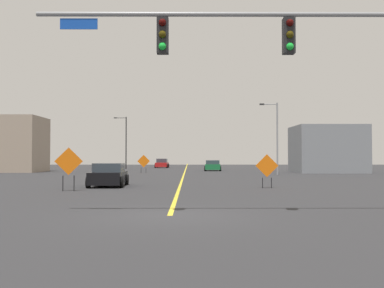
{
  "coord_description": "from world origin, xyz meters",
  "views": [
    {
      "loc": [
        0.58,
        -13.33,
        1.7
      ],
      "look_at": [
        0.8,
        29.66,
        2.96
      ],
      "focal_mm": 42.76,
      "sensor_mm": 36.0,
      "label": 1
    }
  ],
  "objects_px": {
    "construction_sign_right_lane": "(144,162)",
    "car_black_near": "(109,175)",
    "street_lamp_far_right": "(125,140)",
    "construction_sign_left_lane": "(69,163)",
    "car_green_mid": "(213,166)",
    "car_red_distant": "(162,164)",
    "construction_sign_median_near": "(267,167)",
    "street_lamp_mid_left": "(276,135)",
    "traffic_signal_assembly": "(286,53)"
  },
  "relations": [
    {
      "from": "construction_sign_right_lane",
      "to": "car_red_distant",
      "type": "relative_size",
      "value": 0.43
    },
    {
      "from": "street_lamp_mid_left",
      "to": "traffic_signal_assembly",
      "type": "bearing_deg",
      "value": -100.15
    },
    {
      "from": "construction_sign_right_lane",
      "to": "car_green_mid",
      "type": "relative_size",
      "value": 0.48
    },
    {
      "from": "construction_sign_right_lane",
      "to": "construction_sign_left_lane",
      "type": "height_order",
      "value": "construction_sign_left_lane"
    },
    {
      "from": "construction_sign_right_lane",
      "to": "car_black_near",
      "type": "distance_m",
      "value": 23.31
    },
    {
      "from": "street_lamp_mid_left",
      "to": "construction_sign_right_lane",
      "type": "bearing_deg",
      "value": 156.08
    },
    {
      "from": "construction_sign_right_lane",
      "to": "car_black_near",
      "type": "xyz_separation_m",
      "value": [
        0.29,
        -23.3,
        -0.57
      ]
    },
    {
      "from": "street_lamp_mid_left",
      "to": "construction_sign_median_near",
      "type": "height_order",
      "value": "street_lamp_mid_left"
    },
    {
      "from": "street_lamp_far_right",
      "to": "construction_sign_right_lane",
      "type": "xyz_separation_m",
      "value": [
        4.49,
        -17.34,
        -3.05
      ]
    },
    {
      "from": "car_green_mid",
      "to": "street_lamp_far_right",
      "type": "bearing_deg",
      "value": 143.4
    },
    {
      "from": "street_lamp_far_right",
      "to": "car_red_distant",
      "type": "bearing_deg",
      "value": 56.93
    },
    {
      "from": "street_lamp_far_right",
      "to": "car_black_near",
      "type": "relative_size",
      "value": 1.89
    },
    {
      "from": "traffic_signal_assembly",
      "to": "construction_sign_right_lane",
      "type": "xyz_separation_m",
      "value": [
        -7.9,
        36.9,
        -3.55
      ]
    },
    {
      "from": "car_black_near",
      "to": "car_red_distant",
      "type": "height_order",
      "value": "car_red_distant"
    },
    {
      "from": "street_lamp_far_right",
      "to": "construction_sign_median_near",
      "type": "distance_m",
      "value": 44.59
    },
    {
      "from": "street_lamp_far_right",
      "to": "construction_sign_left_lane",
      "type": "distance_m",
      "value": 44.73
    },
    {
      "from": "construction_sign_right_lane",
      "to": "construction_sign_median_near",
      "type": "relative_size",
      "value": 1.06
    },
    {
      "from": "construction_sign_right_lane",
      "to": "construction_sign_left_lane",
      "type": "relative_size",
      "value": 0.9
    },
    {
      "from": "street_lamp_far_right",
      "to": "construction_sign_left_lane",
      "type": "relative_size",
      "value": 3.5
    },
    {
      "from": "car_green_mid",
      "to": "car_red_distant",
      "type": "distance_m",
      "value": 18.54
    },
    {
      "from": "construction_sign_left_lane",
      "to": "car_black_near",
      "type": "height_order",
      "value": "construction_sign_left_lane"
    },
    {
      "from": "traffic_signal_assembly",
      "to": "street_lamp_mid_left",
      "type": "distance_m",
      "value": 31.44
    },
    {
      "from": "traffic_signal_assembly",
      "to": "construction_sign_left_lane",
      "type": "xyz_separation_m",
      "value": [
        -8.94,
        9.74,
        -3.37
      ]
    },
    {
      "from": "construction_sign_left_lane",
      "to": "car_green_mid",
      "type": "distance_m",
      "value": 36.37
    },
    {
      "from": "street_lamp_mid_left",
      "to": "construction_sign_right_lane",
      "type": "distance_m",
      "value": 14.95
    },
    {
      "from": "street_lamp_far_right",
      "to": "car_red_distant",
      "type": "xyz_separation_m",
      "value": [
        5.0,
        7.68,
        -3.58
      ]
    },
    {
      "from": "construction_sign_right_lane",
      "to": "car_black_near",
      "type": "bearing_deg",
      "value": -89.28
    },
    {
      "from": "street_lamp_mid_left",
      "to": "car_red_distant",
      "type": "relative_size",
      "value": 1.53
    },
    {
      "from": "car_black_near",
      "to": "car_red_distant",
      "type": "xyz_separation_m",
      "value": [
        0.22,
        48.32,
        0.04
      ]
    },
    {
      "from": "street_lamp_mid_left",
      "to": "street_lamp_far_right",
      "type": "bearing_deg",
      "value": 127.59
    },
    {
      "from": "construction_sign_median_near",
      "to": "street_lamp_mid_left",
      "type": "bearing_deg",
      "value": 77.83
    },
    {
      "from": "car_black_near",
      "to": "traffic_signal_assembly",
      "type": "bearing_deg",
      "value": -60.79
    },
    {
      "from": "street_lamp_far_right",
      "to": "street_lamp_mid_left",
      "type": "bearing_deg",
      "value": -52.41
    },
    {
      "from": "traffic_signal_assembly",
      "to": "street_lamp_mid_left",
      "type": "xyz_separation_m",
      "value": [
        5.54,
        30.94,
        -0.86
      ]
    },
    {
      "from": "construction_sign_median_near",
      "to": "car_red_distant",
      "type": "xyz_separation_m",
      "value": [
        -8.84,
        49.96,
        -0.48
      ]
    },
    {
      "from": "traffic_signal_assembly",
      "to": "street_lamp_far_right",
      "type": "relative_size",
      "value": 1.46
    },
    {
      "from": "construction_sign_left_lane",
      "to": "construction_sign_right_lane",
      "type": "bearing_deg",
      "value": 87.81
    },
    {
      "from": "street_lamp_mid_left",
      "to": "car_red_distant",
      "type": "xyz_separation_m",
      "value": [
        -12.93,
        30.98,
        -3.23
      ]
    },
    {
      "from": "street_lamp_mid_left",
      "to": "car_green_mid",
      "type": "height_order",
      "value": "street_lamp_mid_left"
    },
    {
      "from": "car_green_mid",
      "to": "street_lamp_mid_left",
      "type": "bearing_deg",
      "value": -68.79
    },
    {
      "from": "construction_sign_right_lane",
      "to": "car_red_distant",
      "type": "xyz_separation_m",
      "value": [
        0.51,
        25.02,
        -0.53
      ]
    },
    {
      "from": "car_red_distant",
      "to": "construction_sign_median_near",
      "type": "bearing_deg",
      "value": -79.97
    },
    {
      "from": "construction_sign_left_lane",
      "to": "car_black_near",
      "type": "xyz_separation_m",
      "value": [
        1.33,
        3.87,
        -0.75
      ]
    },
    {
      "from": "car_red_distant",
      "to": "construction_sign_left_lane",
      "type": "bearing_deg",
      "value": -91.7
    },
    {
      "from": "car_black_near",
      "to": "car_red_distant",
      "type": "bearing_deg",
      "value": 89.74
    },
    {
      "from": "car_black_near",
      "to": "car_red_distant",
      "type": "distance_m",
      "value": 48.32
    },
    {
      "from": "car_green_mid",
      "to": "car_red_distant",
      "type": "relative_size",
      "value": 0.9
    },
    {
      "from": "street_lamp_mid_left",
      "to": "construction_sign_median_near",
      "type": "bearing_deg",
      "value": -102.17
    },
    {
      "from": "traffic_signal_assembly",
      "to": "street_lamp_far_right",
      "type": "height_order",
      "value": "street_lamp_far_right"
    },
    {
      "from": "construction_sign_median_near",
      "to": "construction_sign_left_lane",
      "type": "relative_size",
      "value": 0.85
    }
  ]
}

